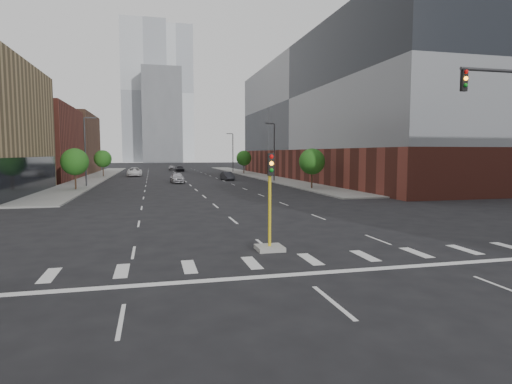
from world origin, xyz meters
name	(u,v)px	position (x,y,z in m)	size (l,w,h in m)	color
ground	(365,329)	(0.00, 0.00, 0.00)	(400.00, 400.00, 0.00)	black
sidewalk_left_far	(97,177)	(-15.00, 74.00, 0.07)	(5.00, 92.00, 0.15)	gray
sidewalk_right_far	(255,175)	(15.00, 74.00, 0.07)	(5.00, 92.00, 0.15)	gray
building_left_far_a	(6,143)	(-27.50, 66.00, 6.00)	(20.00, 22.00, 12.00)	brown
building_left_far_b	(45,144)	(-27.50, 92.00, 6.50)	(20.00, 24.00, 13.00)	brown
building_right_main	(354,116)	(29.50, 60.00, 11.00)	(24.00, 70.00, 22.00)	brown
tower_left	(144,93)	(-8.00, 220.00, 35.00)	(22.00, 22.00, 70.00)	#B2B7BC
tower_right	(176,95)	(10.00, 260.00, 40.00)	(20.00, 20.00, 80.00)	#B2B7BC
tower_mid	(162,116)	(0.00, 200.00, 22.00)	(18.00, 18.00, 44.00)	slate
median_traffic_signal	(270,229)	(0.00, 8.97, 0.97)	(1.20, 1.20, 4.40)	#999993
streetlight_right_a	(274,149)	(13.41, 55.00, 5.01)	(1.60, 0.22, 9.07)	#2D2D30
streetlight_right_b	(233,151)	(13.41, 90.00, 5.01)	(1.60, 0.22, 9.07)	#2D2D30
streetlight_left	(86,149)	(-13.41, 50.00, 5.01)	(1.60, 0.22, 9.07)	#2D2D30
tree_left_near	(75,162)	(-14.00, 45.00, 3.39)	(3.20, 3.20, 4.85)	#382619
tree_left_far	(103,159)	(-14.00, 75.00, 3.39)	(3.20, 3.20, 4.85)	#382619
tree_right_near	(312,162)	(14.00, 40.00, 3.39)	(3.20, 3.20, 4.85)	#382619
tree_right_far	(244,158)	(14.00, 80.00, 3.39)	(3.20, 3.20, 4.85)	#382619
car_near_left	(177,178)	(-1.50, 55.00, 0.78)	(1.84, 4.59, 1.56)	#BBBBC0
car_mid_right	(227,176)	(6.86, 59.70, 0.69)	(1.47, 4.21, 1.39)	black
car_far_left	(135,172)	(-8.39, 76.26, 0.83)	(2.74, 5.94, 1.65)	white
car_deep_right	(180,169)	(1.50, 96.54, 0.68)	(1.90, 4.69, 1.36)	black
car_distant	(172,168)	(-0.06, 104.85, 0.67)	(1.59, 3.96, 1.35)	#A6A5AA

